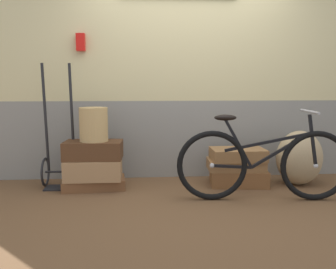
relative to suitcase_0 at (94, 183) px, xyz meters
name	(u,v)px	position (x,y,z in m)	size (l,w,h in m)	color
ground	(197,197)	(1.12, -0.31, -0.09)	(8.79, 5.20, 0.06)	brown
station_building	(189,53)	(1.13, 0.54, 1.49)	(6.79, 0.74, 3.09)	gray
suitcase_0	(94,183)	(0.00, 0.00, 0.00)	(0.68, 0.38, 0.12)	brown
suitcase_1	(94,169)	(0.00, -0.03, 0.17)	(0.62, 0.38, 0.22)	#9E754C
suitcase_2	(93,150)	(0.00, 0.00, 0.38)	(0.63, 0.36, 0.20)	#4C2D19
suitcase_3	(238,177)	(1.66, 0.02, 0.03)	(0.64, 0.40, 0.18)	brown
suitcase_4	(236,165)	(1.62, 0.02, 0.18)	(0.64, 0.37, 0.12)	olive
suitcase_5	(238,154)	(1.64, -0.01, 0.31)	(0.60, 0.39, 0.13)	olive
wicker_basket	(94,124)	(0.01, 0.00, 0.67)	(0.31, 0.31, 0.37)	tan
luggage_trolley	(60,160)	(-0.39, 0.12, 0.25)	(0.38, 0.39, 1.39)	black
burlap_sack	(299,158)	(2.36, -0.01, 0.26)	(0.53, 0.45, 0.63)	tan
bicycle	(263,164)	(1.75, -0.55, 0.32)	(1.74, 0.46, 0.91)	black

